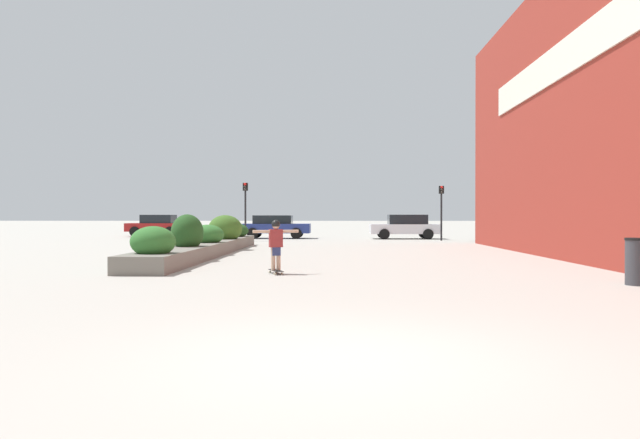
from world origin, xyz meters
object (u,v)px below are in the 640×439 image
(car_rightmost, at_px, (275,226))
(trash_bin, at_px, (637,261))
(car_leftmost, at_px, (157,225))
(skateboard, at_px, (276,271))
(traffic_light_left, at_px, (245,201))
(skateboarder, at_px, (276,240))
(traffic_light_right, at_px, (441,203))
(car_center_right, at_px, (405,226))
(car_center_left, at_px, (539,225))

(car_rightmost, bearing_deg, trash_bin, 23.02)
(trash_bin, relative_size, car_leftmost, 0.25)
(skateboard, height_order, traffic_light_left, traffic_light_left)
(skateboarder, relative_size, trash_bin, 1.27)
(car_rightmost, distance_m, traffic_light_right, 10.61)
(skateboard, distance_m, car_rightmost, 22.27)
(skateboarder, bearing_deg, car_center_right, 53.40)
(car_rightmost, relative_size, traffic_light_left, 1.32)
(skateboarder, relative_size, car_leftmost, 0.32)
(car_center_left, bearing_deg, skateboard, -31.07)
(car_leftmost, relative_size, car_center_left, 0.86)
(car_leftmost, bearing_deg, car_center_left, -88.17)
(skateboarder, height_order, car_center_right, car_center_right)
(trash_bin, height_order, car_center_right, car_center_right)
(trash_bin, bearing_deg, car_center_right, 94.83)
(car_leftmost, xyz_separation_m, car_center_right, (16.97, -3.61, -0.01))
(trash_bin, relative_size, car_center_left, 0.22)
(car_center_left, relative_size, traffic_light_right, 1.43)
(car_center_right, bearing_deg, trash_bin, -175.17)
(trash_bin, relative_size, car_rightmost, 0.23)
(skateboard, height_order, skateboarder, skateboarder)
(skateboarder, distance_m, car_leftmost, 27.67)
(car_center_left, bearing_deg, trash_bin, -15.62)
(car_center_left, bearing_deg, traffic_light_left, -67.99)
(car_leftmost, height_order, car_rightmost, car_leftmost)
(skateboard, xyz_separation_m, car_center_right, (5.85, 21.72, 0.73))
(traffic_light_left, bearing_deg, traffic_light_right, 4.02)
(car_center_left, distance_m, car_rightmost, 18.67)
(skateboard, height_order, car_leftmost, car_leftmost)
(skateboard, height_order, traffic_light_right, traffic_light_right)
(car_leftmost, xyz_separation_m, car_rightmost, (8.68, -3.21, -0.01))
(skateboarder, bearing_deg, traffic_light_left, 80.01)
(trash_bin, distance_m, traffic_light_right, 21.29)
(skateboarder, height_order, car_rightmost, car_rightmost)
(car_leftmost, height_order, traffic_light_right, traffic_light_right)
(trash_bin, distance_m, traffic_light_left, 23.56)
(car_leftmost, relative_size, traffic_light_left, 1.18)
(skateboard, xyz_separation_m, skateboarder, (0.00, 0.00, 0.79))
(traffic_light_left, bearing_deg, trash_bin, -60.40)
(traffic_light_left, bearing_deg, skateboard, -78.46)
(skateboarder, relative_size, traffic_light_right, 0.40)
(trash_bin, relative_size, car_center_right, 0.23)
(traffic_light_right, bearing_deg, car_leftmost, 161.61)
(car_leftmost, bearing_deg, trash_bin, -145.34)
(trash_bin, relative_size, traffic_light_right, 0.31)
(car_rightmost, relative_size, traffic_light_right, 1.38)
(trash_bin, xyz_separation_m, traffic_light_left, (-11.60, 20.42, 1.79))
(skateboarder, xyz_separation_m, trash_bin, (7.87, -2.12, -0.36))
(trash_bin, distance_m, car_center_left, 29.40)
(car_center_right, bearing_deg, car_leftmost, 77.97)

